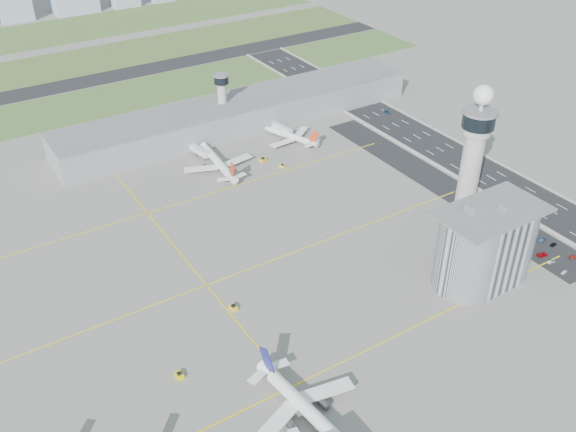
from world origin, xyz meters
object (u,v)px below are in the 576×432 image
car_lot_0 (564,272)px  car_lot_10 (531,231)px  car_lot_2 (542,255)px  car_lot_8 (553,244)px  tug_4 (263,160)px  jet_bridge_far_1 (274,127)px  tug_3 (233,307)px  jet_bridge_far_0 (192,149)px  secondary_tower (222,97)px  airplane_near_c (306,402)px  control_tower (473,154)px  airplane_far_b (290,132)px  car_lot_7 (573,257)px  car_lot_4 (518,240)px  car_hw_2 (388,112)px  car_lot_3 (525,244)px  car_hw_1 (477,170)px  car_lot_11 (519,226)px  tug_5 (282,166)px  car_lot_1 (551,262)px  tug_2 (179,375)px  airplane_far_a (218,157)px  car_hw_4 (309,84)px  admin_building (485,245)px  car_lot_9 (543,240)px

car_lot_0 → car_lot_10: (11.38, 26.03, -0.02)m
car_lot_2 → car_lot_8: (9.80, 2.30, -0.06)m
tug_4 → car_lot_8: bearing=14.4°
jet_bridge_far_1 → tug_3: (-89.80, -119.56, -1.89)m
jet_bridge_far_0 → tug_3: (-39.80, -119.56, -1.89)m
car_lot_8 → secondary_tower: bearing=13.8°
tug_4 → airplane_near_c: bearing=-38.4°
control_tower → airplane_far_b: (-18.80, 109.39, -29.95)m
car_lot_7 → car_lot_4: bearing=33.4°
car_hw_2 → car_lot_3: bearing=-102.6°
airplane_near_c → jet_bridge_far_0: 179.42m
jet_bridge_far_1 → car_lot_4: size_ratio=3.63×
car_hw_1 → car_lot_8: bearing=-106.9°
control_tower → car_lot_7: 58.20m
control_tower → tug_3: bearing=177.7°
car_lot_3 → car_lot_0: bearing=178.7°
car_hw_2 → car_lot_4: bearing=-103.2°
car_lot_4 → car_hw_2: bearing=-9.6°
airplane_far_b → car_lot_11: size_ratio=9.08×
tug_5 → car_lot_1: tug_5 is taller
tug_2 → car_lot_4: tug_2 is taller
tug_5 → car_lot_8: tug_5 is taller
jet_bridge_far_1 → car_lot_4: jet_bridge_far_1 is taller
secondary_tower → airplane_near_c: secondary_tower is taller
tug_3 → car_lot_2: tug_3 is taller
control_tower → car_hw_1: control_tower is taller
airplane_far_b → car_lot_8: airplane_far_b is taller
airplane_far_a → tug_5: size_ratio=15.60×
car_lot_0 → car_lot_2: size_ratio=0.72×
car_lot_1 → car_lot_11: 26.11m
control_tower → car_lot_7: control_tower is taller
airplane_near_c → car_hw_4: 266.72m
secondary_tower → airplane_near_c: 205.39m
admin_building → airplane_far_b: (1.21, 139.38, -10.21)m
airplane_near_c → tug_3: 54.71m
secondary_tower → tug_4: 48.74m
tug_5 → car_lot_7: 140.99m
airplane_far_a → car_lot_2: (77.68, -136.68, -5.36)m
airplane_far_b → admin_building: bearing=159.0°
admin_building → car_lot_9: size_ratio=11.03×
airplane_far_b → tug_2: (-121.17, -124.55, -4.16)m
admin_building → car_lot_11: admin_building is taller
car_lot_7 → car_hw_4: car_lot_7 is taller
car_lot_1 → car_hw_1: 76.67m
control_tower → car_lot_2: control_tower is taller
airplane_far_a → tug_3: 107.79m
airplane_near_c → tug_5: 155.99m
car_lot_10 → car_hw_1: size_ratio=1.01×
tug_4 → car_lot_4: bearing=12.4°
jet_bridge_far_1 → car_lot_7: jet_bridge_far_1 is taller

